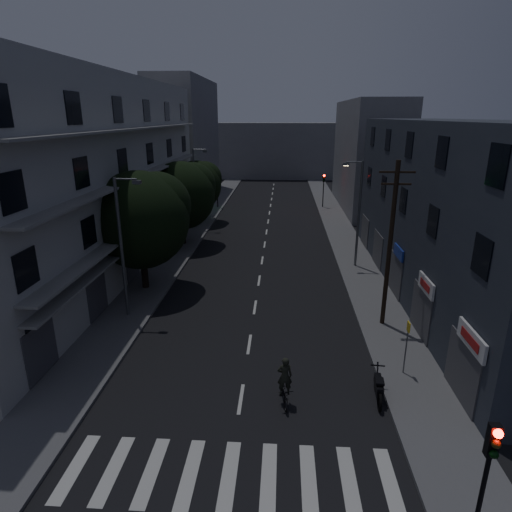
# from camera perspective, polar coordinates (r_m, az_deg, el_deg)

# --- Properties ---
(ground) EXTENTS (160.00, 160.00, 0.00)m
(ground) POSITION_cam_1_polar(r_m,az_deg,el_deg) (39.66, 1.19, 1.74)
(ground) COLOR black
(ground) RESTS_ON ground
(sidewalk_left) EXTENTS (3.00, 90.00, 0.15)m
(sidewalk_left) POSITION_cam_1_polar(r_m,az_deg,el_deg) (40.64, -9.45, 2.01)
(sidewalk_left) COLOR #565659
(sidewalk_left) RESTS_ON ground
(sidewalk_right) EXTENTS (3.00, 90.00, 0.15)m
(sidewalk_right) POSITION_cam_1_polar(r_m,az_deg,el_deg) (40.05, 11.97, 1.62)
(sidewalk_right) COLOR #565659
(sidewalk_right) RESTS_ON ground
(crosswalk) EXTENTS (10.90, 3.00, 0.01)m
(crosswalk) POSITION_cam_1_polar(r_m,az_deg,el_deg) (15.81, -3.60, -27.15)
(crosswalk) COLOR beige
(crosswalk) RESTS_ON ground
(lane_markings) EXTENTS (0.15, 60.50, 0.01)m
(lane_markings) POSITION_cam_1_polar(r_m,az_deg,el_deg) (45.68, 1.53, 3.97)
(lane_markings) COLOR beige
(lane_markings) RESTS_ON ground
(building_left) EXTENTS (7.00, 36.00, 14.00)m
(building_left) POSITION_cam_1_polar(r_m,az_deg,el_deg) (34.10, -20.16, 9.96)
(building_left) COLOR #B4B4AF
(building_left) RESTS_ON ground
(building_right) EXTENTS (6.19, 28.00, 11.00)m
(building_right) POSITION_cam_1_polar(r_m,az_deg,el_deg) (29.50, 24.32, 5.36)
(building_right) COLOR #2C313B
(building_right) RESTS_ON ground
(building_far_left) EXTENTS (6.00, 20.00, 16.00)m
(building_far_left) POSITION_cam_1_polar(r_m,az_deg,el_deg) (62.58, -9.24, 15.02)
(building_far_left) COLOR slate
(building_far_left) RESTS_ON ground
(building_far_right) EXTENTS (6.00, 20.00, 13.00)m
(building_far_right) POSITION_cam_1_polar(r_m,az_deg,el_deg) (56.18, 14.66, 12.80)
(building_far_right) COLOR slate
(building_far_right) RESTS_ON ground
(building_far_end) EXTENTS (24.00, 8.00, 10.00)m
(building_far_end) POSITION_cam_1_polar(r_m,az_deg,el_deg) (83.25, 2.59, 13.90)
(building_far_end) COLOR slate
(building_far_end) RESTS_ON ground
(tree_near) EXTENTS (6.36, 6.36, 7.85)m
(tree_near) POSITION_cam_1_polar(r_m,az_deg,el_deg) (28.71, -15.08, 5.15)
(tree_near) COLOR black
(tree_near) RESTS_ON sidewalk_left
(tree_mid) EXTENTS (6.00, 6.00, 7.38)m
(tree_mid) POSITION_cam_1_polar(r_m,az_deg,el_deg) (38.65, -9.86, 8.29)
(tree_mid) COLOR black
(tree_mid) RESTS_ON sidewalk_left
(tree_far) EXTENTS (5.32, 5.32, 6.58)m
(tree_far) POSITION_cam_1_polar(r_m,az_deg,el_deg) (47.10, -7.86, 9.54)
(tree_far) COLOR black
(tree_far) RESTS_ON sidewalk_left
(traffic_signal_near) EXTENTS (0.28, 0.37, 4.10)m
(traffic_signal_near) POSITION_cam_1_polar(r_m,az_deg,el_deg) (12.99, 28.61, -23.25)
(traffic_signal_near) COLOR black
(traffic_signal_near) RESTS_ON sidewalk_right
(traffic_signal_far_right) EXTENTS (0.28, 0.37, 4.10)m
(traffic_signal_far_right) POSITION_cam_1_polar(r_m,az_deg,el_deg) (55.10, 9.01, 9.49)
(traffic_signal_far_right) COLOR black
(traffic_signal_far_right) RESTS_ON sidewalk_right
(traffic_signal_far_left) EXTENTS (0.28, 0.37, 4.10)m
(traffic_signal_far_left) POSITION_cam_1_polar(r_m,az_deg,el_deg) (54.67, -5.21, 9.57)
(traffic_signal_far_left) COLOR black
(traffic_signal_far_left) RESTS_ON sidewalk_left
(street_lamp_left_near) EXTENTS (1.51, 0.25, 8.00)m
(street_lamp_left_near) POSITION_cam_1_polar(r_m,az_deg,el_deg) (24.84, -17.33, 1.85)
(street_lamp_left_near) COLOR #585B5F
(street_lamp_left_near) RESTS_ON sidewalk_left
(street_lamp_right) EXTENTS (1.51, 0.25, 8.00)m
(street_lamp_right) POSITION_cam_1_polar(r_m,az_deg,el_deg) (33.00, 13.40, 6.10)
(street_lamp_right) COLOR #5B5F63
(street_lamp_right) RESTS_ON sidewalk_right
(street_lamp_left_far) EXTENTS (1.51, 0.25, 8.00)m
(street_lamp_left_far) POSITION_cam_1_polar(r_m,az_deg,el_deg) (44.47, -8.05, 9.44)
(street_lamp_left_far) COLOR #5C5E64
(street_lamp_left_far) RESTS_ON sidewalk_left
(utility_pole) EXTENTS (1.80, 0.24, 9.00)m
(utility_pole) POSITION_cam_1_polar(r_m,az_deg,el_deg) (23.68, 17.46, 1.73)
(utility_pole) COLOR black
(utility_pole) RESTS_ON sidewalk_right
(bus_stop_sign) EXTENTS (0.06, 0.35, 2.52)m
(bus_stop_sign) POSITION_cam_1_polar(r_m,az_deg,el_deg) (20.35, 19.51, -10.30)
(bus_stop_sign) COLOR #595B60
(bus_stop_sign) RESTS_ON sidewalk_right
(motorcycle) EXTENTS (0.60, 2.09, 1.34)m
(motorcycle) POSITION_cam_1_polar(r_m,az_deg,el_deg) (19.18, 16.00, -16.56)
(motorcycle) COLOR black
(motorcycle) RESTS_ON ground
(cyclist) EXTENTS (0.81, 1.74, 2.13)m
(cyclist) POSITION_cam_1_polar(r_m,az_deg,el_deg) (18.21, 3.81, -17.16)
(cyclist) COLOR black
(cyclist) RESTS_ON ground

